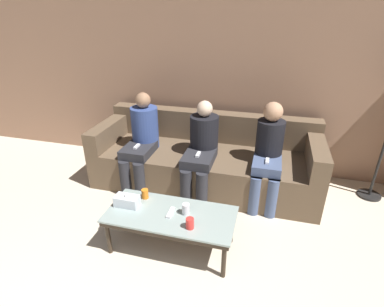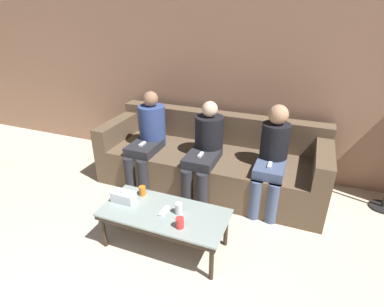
{
  "view_description": "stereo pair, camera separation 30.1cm",
  "coord_description": "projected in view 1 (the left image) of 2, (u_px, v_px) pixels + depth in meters",
  "views": [
    {
      "loc": [
        0.71,
        0.11,
        2.03
      ],
      "look_at": [
        0.0,
        2.72,
        0.7
      ],
      "focal_mm": 28.0,
      "sensor_mm": 36.0,
      "label": 1
    },
    {
      "loc": [
        0.99,
        0.2,
        2.03
      ],
      "look_at": [
        0.0,
        2.72,
        0.7
      ],
      "focal_mm": 28.0,
      "sensor_mm": 36.0,
      "label": 2
    }
  ],
  "objects": [
    {
      "name": "seated_person_mid_right",
      "position": [
        268.0,
        152.0,
        3.25
      ],
      "size": [
        0.31,
        0.62,
        1.14
      ],
      "color": "#47567A",
      "rests_on": "ground_plane"
    },
    {
      "name": "wall_back",
      "position": [
        217.0,
        71.0,
        3.79
      ],
      "size": [
        12.0,
        0.06,
        2.6
      ],
      "color": "#9E755B",
      "rests_on": "ground_plane"
    },
    {
      "name": "cup_far_center",
      "position": [
        186.0,
        209.0,
        2.62
      ],
      "size": [
        0.07,
        0.07,
        0.1
      ],
      "color": "silver",
      "rests_on": "coffee_table"
    },
    {
      "name": "cup_near_right",
      "position": [
        190.0,
        223.0,
        2.45
      ],
      "size": [
        0.07,
        0.07,
        0.09
      ],
      "color": "red",
      "rests_on": "coffee_table"
    },
    {
      "name": "couch",
      "position": [
        205.0,
        160.0,
        3.74
      ],
      "size": [
        2.69,
        0.97,
        0.83
      ],
      "color": "brown",
      "rests_on": "ground_plane"
    },
    {
      "name": "coffee_table",
      "position": [
        171.0,
        217.0,
        2.66
      ],
      "size": [
        1.14,
        0.53,
        0.38
      ],
      "color": "#8C9E99",
      "rests_on": "ground_plane"
    },
    {
      "name": "seated_person_left_end",
      "position": [
        142.0,
        138.0,
        3.59
      ],
      "size": [
        0.32,
        0.67,
        1.14
      ],
      "color": "#28282D",
      "rests_on": "ground_plane"
    },
    {
      "name": "game_remote",
      "position": [
        171.0,
        213.0,
        2.64
      ],
      "size": [
        0.04,
        0.15,
        0.02
      ],
      "color": "white",
      "rests_on": "coffee_table"
    },
    {
      "name": "seated_person_mid_left",
      "position": [
        202.0,
        147.0,
        3.42
      ],
      "size": [
        0.33,
        0.7,
        1.1
      ],
      "color": "#28282D",
      "rests_on": "ground_plane"
    },
    {
      "name": "tissue_box",
      "position": [
        127.0,
        201.0,
        2.73
      ],
      "size": [
        0.22,
        0.12,
        0.13
      ],
      "color": "silver",
      "rests_on": "coffee_table"
    },
    {
      "name": "cup_near_left",
      "position": [
        145.0,
        194.0,
        2.84
      ],
      "size": [
        0.06,
        0.06,
        0.09
      ],
      "color": "orange",
      "rests_on": "coffee_table"
    }
  ]
}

